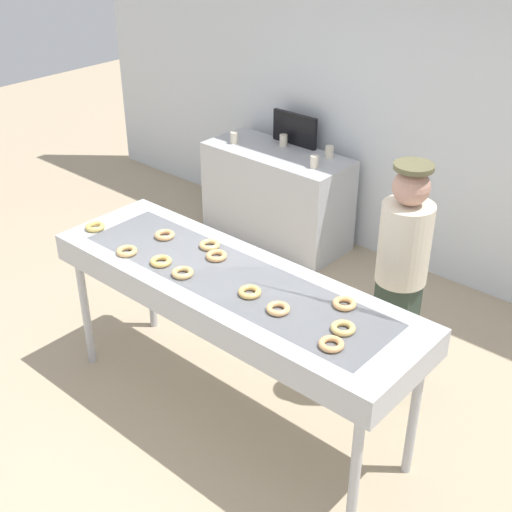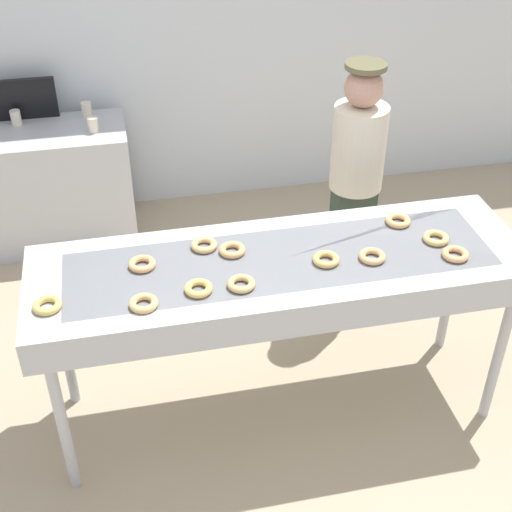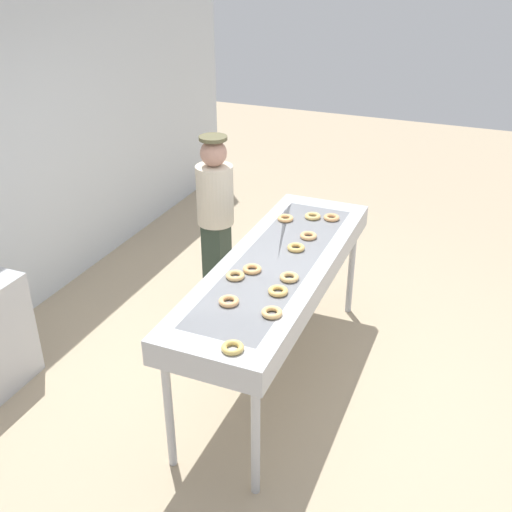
{
  "view_description": "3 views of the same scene",
  "coord_description": "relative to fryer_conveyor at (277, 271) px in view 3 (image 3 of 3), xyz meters",
  "views": [
    {
      "loc": [
        2.35,
        -2.47,
        3.11
      ],
      "look_at": [
        -0.02,
        0.24,
        1.06
      ],
      "focal_mm": 48.02,
      "sensor_mm": 36.0,
      "label": 1
    },
    {
      "loc": [
        -0.7,
        -2.69,
        3.02
      ],
      "look_at": [
        -0.1,
        0.09,
        1.0
      ],
      "focal_mm": 49.65,
      "sensor_mm": 36.0,
      "label": 2
    },
    {
      "loc": [
        -3.56,
        -1.31,
        3.06
      ],
      "look_at": [
        -0.02,
        0.16,
        1.04
      ],
      "focal_mm": 42.24,
      "sensor_mm": 36.0,
      "label": 3
    }
  ],
  "objects": [
    {
      "name": "glazed_donut_6",
      "position": [
        -0.35,
        0.18,
        0.11
      ],
      "size": [
        0.17,
        0.17,
        0.03
      ],
      "primitive_type": "torus",
      "rotation": [
        0.0,
        0.0,
        2.81
      ],
      "color": "#E6B66F",
      "rests_on": "fryer_conveyor"
    },
    {
      "name": "glazed_donut_5",
      "position": [
        -0.23,
        -0.17,
        0.11
      ],
      "size": [
        0.14,
        0.14,
        0.03
      ],
      "primitive_type": "torus",
      "rotation": [
        0.0,
        0.0,
        0.07
      ],
      "color": "#DCB06D",
      "rests_on": "fryer_conveyor"
    },
    {
      "name": "worker_baker",
      "position": [
        0.66,
        0.82,
        -0.0
      ],
      "size": [
        0.31,
        0.31,
        1.66
      ],
      "rotation": [
        0.0,
        0.0,
        3.22
      ],
      "color": "#2D3C30",
      "rests_on": "ground"
    },
    {
      "name": "glazed_donut_2",
      "position": [
        -0.42,
        -0.16,
        0.11
      ],
      "size": [
        0.17,
        0.17,
        0.03
      ],
      "primitive_type": "torus",
      "rotation": [
        0.0,
        0.0,
        1.17
      ],
      "color": "#EDBC61",
      "rests_on": "fryer_conveyor"
    },
    {
      "name": "glazed_donut_9",
      "position": [
        -0.66,
        0.08,
        0.11
      ],
      "size": [
        0.18,
        0.18,
        0.03
      ],
      "primitive_type": "torus",
      "rotation": [
        0.0,
        0.0,
        0.94
      ],
      "color": "#EAAB6D",
      "rests_on": "fryer_conveyor"
    },
    {
      "name": "ground_plane",
      "position": [
        0.0,
        0.0,
        -0.94
      ],
      "size": [
        16.0,
        16.0,
        0.0
      ],
      "primitive_type": "plane",
      "color": "tan"
    },
    {
      "name": "glazed_donut_0",
      "position": [
        -1.09,
        -0.14,
        0.11
      ],
      "size": [
        0.18,
        0.18,
        0.03
      ],
      "primitive_type": "torus",
      "rotation": [
        0.0,
        0.0,
        0.9
      ],
      "color": "#DCBA5F",
      "rests_on": "fryer_conveyor"
    },
    {
      "name": "glazed_donut_7",
      "position": [
        0.67,
        0.19,
        0.11
      ],
      "size": [
        0.17,
        0.17,
        0.03
      ],
      "primitive_type": "torus",
      "rotation": [
        0.0,
        0.0,
        1.99
      ],
      "color": "#EBAD69",
      "rests_on": "fryer_conveyor"
    },
    {
      "name": "fryer_conveyor",
      "position": [
        0.0,
        0.0,
        0.0
      ],
      "size": [
        2.43,
        0.75,
        1.03
      ],
      "color": "#B7BABF",
      "rests_on": "ground"
    },
    {
      "name": "glazed_donut_1",
      "position": [
        0.83,
        -0.16,
        0.11
      ],
      "size": [
        0.17,
        0.17,
        0.03
      ],
      "primitive_type": "torus",
      "rotation": [
        0.0,
        0.0,
        2.78
      ],
      "color": "#ECA96A",
      "rests_on": "fryer_conveyor"
    },
    {
      "name": "glazed_donut_8",
      "position": [
        0.8,
        -0.01,
        0.11
      ],
      "size": [
        0.17,
        0.17,
        0.03
      ],
      "primitive_type": "torus",
      "rotation": [
        0.0,
        0.0,
        1.94
      ],
      "color": "#DDB96A",
      "rests_on": "fryer_conveyor"
    },
    {
      "name": "glazed_donut_4",
      "position": [
        0.43,
        -0.09,
        0.11
      ],
      "size": [
        0.18,
        0.18,
        0.03
      ],
      "primitive_type": "torus",
      "rotation": [
        0.0,
        0.0,
        0.77
      ],
      "color": "#E7AD6E",
      "rests_on": "fryer_conveyor"
    },
    {
      "name": "glazed_donut_10",
      "position": [
        -0.68,
        -0.22,
        0.11
      ],
      "size": [
        0.16,
        0.16,
        0.03
      ],
      "primitive_type": "torus",
      "rotation": [
        0.0,
        0.0,
        1.32
      ],
      "color": "#E8B56D",
      "rests_on": "fryer_conveyor"
    },
    {
      "name": "glazed_donut_3",
      "position": [
        -0.22,
        0.11,
        0.11
      ],
      "size": [
        0.18,
        0.18,
        0.03
      ],
      "primitive_type": "torus",
      "rotation": [
        0.0,
        0.0,
        1.01
      ],
      "color": "#E6A967",
      "rests_on": "fryer_conveyor"
    },
    {
      "name": "glazed_donut_11",
      "position": [
        0.21,
        -0.07,
        0.11
      ],
      "size": [
        0.16,
        0.16,
        0.03
      ],
      "primitive_type": "torus",
      "rotation": [
        0.0,
        0.0,
        2.9
      ],
      "color": "#E2B35F",
      "rests_on": "fryer_conveyor"
    }
  ]
}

